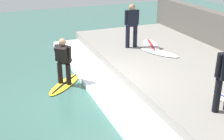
{
  "coord_description": "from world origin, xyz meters",
  "views": [
    {
      "loc": [
        -2.59,
        -8.08,
        4.2
      ],
      "look_at": [
        0.62,
        0.0,
        0.7
      ],
      "focal_mm": 50.0,
      "sensor_mm": 36.0,
      "label": 1
    }
  ],
  "objects_px": {
    "surfer_waiting_far": "(132,23)",
    "surfboard_waiting_far": "(151,45)",
    "surfboard_spare": "(159,52)",
    "surfer_riding": "(63,59)",
    "surfboard_riding": "(65,84)"
  },
  "relations": [
    {
      "from": "surfer_waiting_far",
      "to": "surfboard_waiting_far",
      "type": "bearing_deg",
      "value": -11.68
    },
    {
      "from": "surfboard_spare",
      "to": "surfboard_riding",
      "type": "bearing_deg",
      "value": -172.75
    },
    {
      "from": "surfboard_riding",
      "to": "surfer_riding",
      "type": "distance_m",
      "value": 0.86
    },
    {
      "from": "surfboard_waiting_far",
      "to": "surfer_riding",
      "type": "bearing_deg",
      "value": -160.67
    },
    {
      "from": "surfboard_waiting_far",
      "to": "surfboard_spare",
      "type": "distance_m",
      "value": 0.89
    },
    {
      "from": "surfer_riding",
      "to": "surfer_waiting_far",
      "type": "bearing_deg",
      "value": 26.44
    },
    {
      "from": "surfer_riding",
      "to": "surfboard_spare",
      "type": "bearing_deg",
      "value": 7.25
    },
    {
      "from": "surfer_waiting_far",
      "to": "surfboard_spare",
      "type": "height_order",
      "value": "surfer_waiting_far"
    },
    {
      "from": "surfer_riding",
      "to": "surfer_waiting_far",
      "type": "distance_m",
      "value": 3.44
    },
    {
      "from": "surfboard_waiting_far",
      "to": "surfboard_spare",
      "type": "relative_size",
      "value": 1.15
    },
    {
      "from": "surfer_riding",
      "to": "surfer_waiting_far",
      "type": "relative_size",
      "value": 0.89
    },
    {
      "from": "surfboard_riding",
      "to": "surfboard_spare",
      "type": "relative_size",
      "value": 0.97
    },
    {
      "from": "surfer_riding",
      "to": "surfboard_waiting_far",
      "type": "bearing_deg",
      "value": 19.33
    },
    {
      "from": "surfboard_riding",
      "to": "surfboard_waiting_far",
      "type": "relative_size",
      "value": 0.84
    },
    {
      "from": "surfer_riding",
      "to": "surfboard_waiting_far",
      "type": "distance_m",
      "value": 4.1
    }
  ]
}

